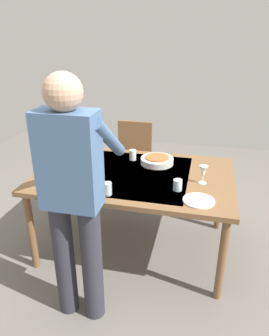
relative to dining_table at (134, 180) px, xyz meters
The scene contains 13 objects.
ground_plane 0.69m from the dining_table, ahead, with size 6.00×6.00×0.00m, color #66605B.
dining_table is the anchor object (origin of this frame).
chair_near 0.97m from the dining_table, 75.77° to the right, with size 0.40×0.40×0.91m.
person_server 0.88m from the dining_table, 76.17° to the left, with size 0.42×0.61×1.69m.
wine_bottle 0.63m from the dining_table, 45.14° to the left, with size 0.07×0.07×0.30m.
wine_glass_left 0.60m from the dining_table, behind, with size 0.07×0.07×0.15m.
water_cup_near_left 0.66m from the dining_table, 29.25° to the left, with size 0.08×0.08×0.11m, color silver.
water_cup_near_right 0.33m from the dining_table, 73.75° to the right, with size 0.06×0.06×0.10m, color silver.
water_cup_far_left 0.44m from the dining_table, 75.22° to the left, with size 0.07×0.07×0.10m, color silver.
water_cup_far_right 0.46m from the dining_table, 150.16° to the left, with size 0.07×0.07×0.09m, color silver.
serving_bowl_pasta 0.31m from the dining_table, 120.66° to the right, with size 0.30×0.30×0.07m.
side_bowl_salad 0.71m from the dining_table, ahead, with size 0.18×0.18×0.07m.
dinner_plate_near 0.67m from the dining_table, 146.98° to the left, with size 0.23×0.23×0.01m, color silver.
Camera 1 is at (-0.57, 2.41, 1.89)m, focal length 33.94 mm.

